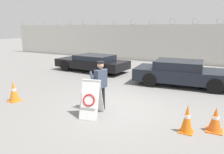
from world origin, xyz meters
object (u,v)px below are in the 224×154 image
at_px(security_guard, 101,84).
at_px(traffic_cone_mid, 14,91).
at_px(traffic_cone_far, 215,119).
at_px(parked_car_front_coupe, 92,62).
at_px(barricade_sign, 91,98).
at_px(traffic_cone_near, 187,119).
at_px(parked_car_rear_sedan, 182,73).

relative_size(security_guard, traffic_cone_mid, 2.12).
distance_m(traffic_cone_far, parked_car_front_coupe, 9.35).
relative_size(barricade_sign, traffic_cone_mid, 1.50).
height_order(security_guard, traffic_cone_near, security_guard).
distance_m(barricade_sign, traffic_cone_mid, 3.44).
xyz_separation_m(parked_car_front_coupe, parked_car_rear_sedan, (5.80, -0.87, 0.05)).
relative_size(traffic_cone_near, traffic_cone_far, 1.15).
relative_size(security_guard, parked_car_front_coupe, 0.35).
xyz_separation_m(security_guard, traffic_cone_mid, (-3.42, -0.82, -0.54)).
xyz_separation_m(traffic_cone_mid, parked_car_rear_sedan, (5.22, 5.50, 0.23)).
bearing_deg(security_guard, parked_car_front_coupe, -128.09).
relative_size(traffic_cone_mid, traffic_cone_far, 1.15).
xyz_separation_m(barricade_sign, traffic_cone_far, (3.58, 0.71, -0.25)).
bearing_deg(parked_car_rear_sedan, parked_car_front_coupe, 166.18).
bearing_deg(traffic_cone_far, parked_car_front_coupe, 144.34).
relative_size(traffic_cone_far, parked_car_rear_sedan, 0.15).
distance_m(security_guard, parked_car_front_coupe, 6.85).
bearing_deg(security_guard, traffic_cone_near, 99.71).
height_order(traffic_cone_near, parked_car_rear_sedan, parked_car_rear_sedan).
bearing_deg(parked_car_front_coupe, security_guard, 129.30).
xyz_separation_m(barricade_sign, security_guard, (-0.02, 0.61, 0.34)).
distance_m(traffic_cone_mid, parked_car_rear_sedan, 7.58).
bearing_deg(traffic_cone_near, parked_car_front_coupe, 139.65).
height_order(security_guard, traffic_cone_far, security_guard).
relative_size(traffic_cone_mid, parked_car_rear_sedan, 0.17).
bearing_deg(barricade_sign, traffic_cone_far, -2.65).
distance_m(security_guard, traffic_cone_near, 2.99).
bearing_deg(parked_car_rear_sedan, security_guard, -116.34).
distance_m(traffic_cone_near, traffic_cone_mid, 6.35).
bearing_deg(security_guard, traffic_cone_mid, -60.45).
bearing_deg(parked_car_rear_sedan, traffic_cone_far, -73.91).
bearing_deg(barricade_sign, traffic_cone_near, -8.33).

